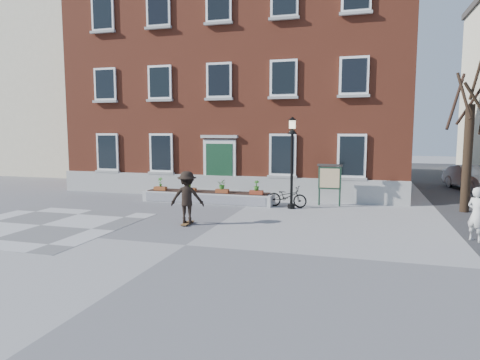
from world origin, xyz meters
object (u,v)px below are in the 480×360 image
(lamp_post, at_px, (292,150))
(skateboarder, at_px, (187,197))
(notice_board, at_px, (330,178))
(bicycle, at_px, (287,196))
(bystander, at_px, (477,214))
(parked_car, at_px, (472,178))

(lamp_post, bearing_deg, skateboarder, -125.91)
(notice_board, xyz_separation_m, skateboarder, (-4.56, -5.33, -0.27))
(bicycle, bearing_deg, notice_board, -58.96)
(notice_board, distance_m, skateboarder, 7.02)
(bystander, distance_m, notice_board, 6.94)
(bicycle, bearing_deg, skateboarder, 154.59)
(bicycle, relative_size, parked_car, 0.42)
(notice_board, bearing_deg, lamp_post, -143.24)
(bicycle, bearing_deg, parked_car, -41.89)
(lamp_post, relative_size, skateboarder, 2.05)
(bystander, height_order, notice_board, notice_board)
(parked_car, xyz_separation_m, lamp_post, (-8.82, -8.43, 1.84))
(bicycle, height_order, skateboarder, skateboarder)
(notice_board, bearing_deg, bicycle, -155.28)
(bicycle, height_order, notice_board, notice_board)
(parked_car, bearing_deg, lamp_post, -152.33)
(bystander, height_order, skateboarder, skateboarder)
(parked_car, xyz_separation_m, skateboarder, (-11.87, -12.63, 0.29))
(bicycle, relative_size, bystander, 1.07)
(parked_car, height_order, notice_board, notice_board)
(bicycle, distance_m, bystander, 7.78)
(bystander, relative_size, skateboarder, 0.87)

